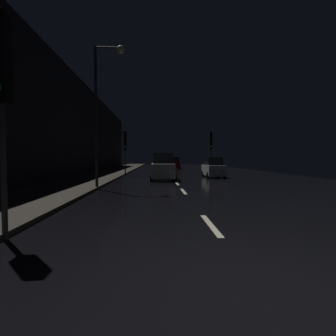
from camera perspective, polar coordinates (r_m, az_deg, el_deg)
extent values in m
cube|color=black|center=(28.11, 0.29, -1.37)|extent=(26.28, 84.00, 0.02)
cube|color=#38332B|center=(28.60, -13.74, -1.20)|extent=(4.40, 84.00, 0.15)
cube|color=black|center=(26.00, -21.05, 9.06)|extent=(0.80, 63.00, 9.83)
cube|color=beige|center=(6.90, 9.70, -12.68)|extent=(0.16, 2.20, 0.01)
cube|color=beige|center=(13.39, 3.55, -5.35)|extent=(0.16, 2.20, 0.01)
cube|color=beige|center=(17.47, 2.09, -3.55)|extent=(0.16, 2.20, 0.01)
cylinder|color=#38383A|center=(6.45, -33.42, -0.89)|extent=(0.12, 0.12, 2.94)
cube|color=black|center=(6.78, -33.90, 19.98)|extent=(0.31, 0.34, 1.90)
cylinder|color=#38383A|center=(25.98, -9.73, 1.20)|extent=(0.12, 0.12, 2.61)
cube|color=black|center=(26.04, -9.76, 6.16)|extent=(0.35, 0.38, 1.90)
sphere|color=black|center=(25.91, -9.77, 7.59)|extent=(0.22, 0.22, 0.22)
sphere|color=black|center=(25.86, -9.76, 6.19)|extent=(0.22, 0.22, 0.22)
sphere|color=#19D84C|center=(25.82, -9.75, 4.79)|extent=(0.22, 0.22, 0.22)
cylinder|color=#38383A|center=(28.43, 9.69, 1.47)|extent=(0.12, 0.12, 2.79)
cube|color=black|center=(28.50, 9.72, 6.19)|extent=(0.31, 0.34, 1.90)
sphere|color=black|center=(28.37, 9.81, 7.49)|extent=(0.22, 0.22, 0.22)
sphere|color=black|center=(28.32, 9.80, 6.21)|extent=(0.22, 0.22, 0.22)
sphere|color=#19D84C|center=(28.29, 9.79, 4.93)|extent=(0.22, 0.22, 0.22)
cylinder|color=#2D2D30|center=(14.91, -16.10, 10.80)|extent=(0.16, 0.16, 8.02)
cylinder|color=#2D2D30|center=(15.85, -13.55, 25.21)|extent=(1.40, 0.10, 0.10)
sphere|color=beige|center=(15.71, -10.78, 25.06)|extent=(0.44, 0.44, 0.44)
cube|color=silver|center=(20.49, -1.21, -0.52)|extent=(1.82, 4.24, 1.11)
cube|color=black|center=(20.62, -1.23, 2.22)|extent=(1.54, 2.12, 0.85)
cylinder|color=black|center=(19.09, 1.57, -2.10)|extent=(0.22, 0.65, 0.65)
cylinder|color=black|center=(19.04, -3.78, -2.12)|extent=(0.22, 0.65, 0.65)
cylinder|color=black|center=(22.04, 1.01, -1.51)|extent=(0.22, 0.65, 0.65)
cylinder|color=black|center=(22.00, -3.63, -1.52)|extent=(0.22, 0.65, 0.65)
sphere|color=white|center=(18.44, 0.50, -0.83)|extent=(0.18, 0.18, 0.18)
sphere|color=white|center=(18.41, -2.61, -0.84)|extent=(0.18, 0.18, 0.18)
sphere|color=red|center=(22.58, -0.08, -0.26)|extent=(0.18, 0.18, 0.18)
sphere|color=red|center=(22.56, -2.62, -0.26)|extent=(0.18, 0.18, 0.18)
cube|color=maroon|center=(41.97, 1.52, 0.79)|extent=(1.60, 3.73, 0.98)
cube|color=black|center=(41.82, 1.54, 1.96)|extent=(1.36, 1.86, 0.75)
cylinder|color=black|center=(43.23, 0.36, 0.30)|extent=(0.20, 0.57, 0.57)
cylinder|color=black|center=(43.34, 2.43, 0.30)|extent=(0.20, 0.57, 0.57)
cylinder|color=black|center=(40.63, 0.55, 0.17)|extent=(0.20, 0.57, 0.57)
cylinder|color=black|center=(40.75, 2.75, 0.18)|extent=(0.20, 0.57, 0.57)
sphere|color=slate|center=(43.76, 0.77, 0.85)|extent=(0.16, 0.16, 0.16)
sphere|color=slate|center=(43.82, 1.92, 0.85)|extent=(0.16, 0.16, 0.16)
sphere|color=red|center=(40.12, 1.08, 0.72)|extent=(0.16, 0.16, 0.16)
sphere|color=red|center=(40.18, 2.33, 0.72)|extent=(0.16, 0.16, 0.16)
cube|color=silver|center=(23.60, 10.27, -0.47)|extent=(1.54, 3.60, 0.94)
cube|color=black|center=(23.45, 10.35, 1.54)|extent=(1.31, 1.80, 0.72)
cylinder|color=black|center=(24.70, 7.90, -1.24)|extent=(0.19, 0.55, 0.55)
cylinder|color=black|center=(25.02, 11.31, -1.22)|extent=(0.19, 0.55, 0.55)
cylinder|color=black|center=(22.23, 9.09, -1.63)|extent=(0.19, 0.55, 0.55)
cylinder|color=black|center=(22.59, 12.85, -1.60)|extent=(0.19, 0.55, 0.55)
sphere|color=slate|center=(25.24, 8.44, -0.28)|extent=(0.15, 0.15, 0.15)
sphere|color=slate|center=(25.41, 10.31, -0.28)|extent=(0.15, 0.15, 0.15)
sphere|color=red|center=(21.79, 10.22, -0.70)|extent=(0.15, 0.15, 0.15)
sphere|color=red|center=(21.99, 12.37, -0.69)|extent=(0.15, 0.15, 0.15)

